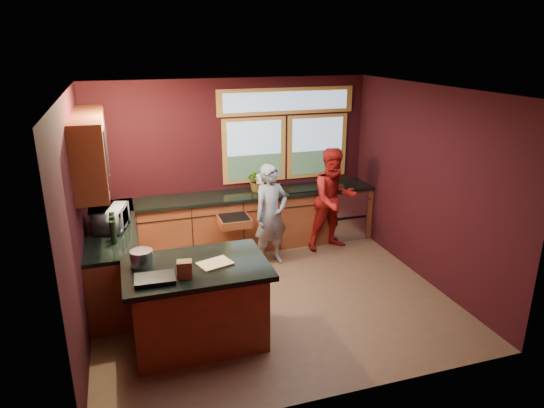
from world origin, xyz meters
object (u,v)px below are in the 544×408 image
island (198,303)px  cutting_board (215,264)px  person_grey (271,215)px  person_red (334,199)px  stock_pot (142,258)px

island → cutting_board: (0.20, -0.05, 0.48)m
cutting_board → person_grey: bearing=55.8°
island → person_red: size_ratio=0.93×
person_red → island: bearing=-148.8°
person_red → cutting_board: bearing=-145.7°
cutting_board → island: bearing=166.0°
person_red → person_grey: bearing=-174.1°
person_grey → island: bearing=-145.5°
person_grey → stock_pot: 2.50m
person_grey → stock_pot: (-1.94, -1.55, 0.26)m
island → person_grey: person_grey is taller
person_grey → cutting_board: bearing=-140.4°
island → cutting_board: 0.52m
person_red → stock_pot: bearing=-156.1°
island → person_red: person_red is taller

